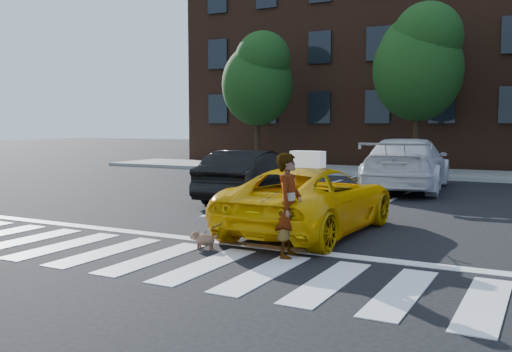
{
  "coord_description": "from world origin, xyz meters",
  "views": [
    {
      "loc": [
        5.68,
        -7.23,
        2.17
      ],
      "look_at": [
        0.24,
        3.12,
        1.1
      ],
      "focal_mm": 40.0,
      "sensor_mm": 36.0,
      "label": 1
    }
  ],
  "objects_px": {
    "black_sedan": "(250,175)",
    "woman": "(289,206)",
    "tree_left": "(258,76)",
    "white_suv": "(407,164)",
    "taxi": "(311,200)",
    "dog": "(203,239)",
    "tree_mid": "(419,59)"
  },
  "relations": [
    {
      "from": "tree_left",
      "to": "white_suv",
      "type": "bearing_deg",
      "value": -32.97
    },
    {
      "from": "tree_mid",
      "to": "white_suv",
      "type": "xyz_separation_m",
      "value": [
        0.87,
        -5.43,
        -4.0
      ]
    },
    {
      "from": "tree_left",
      "to": "white_suv",
      "type": "relative_size",
      "value": 1.11
    },
    {
      "from": "dog",
      "to": "white_suv",
      "type": "bearing_deg",
      "value": 74.19
    },
    {
      "from": "tree_left",
      "to": "black_sedan",
      "type": "bearing_deg",
      "value": -63.58
    },
    {
      "from": "tree_mid",
      "to": "tree_left",
      "type": "bearing_deg",
      "value": 180.0
    },
    {
      "from": "white_suv",
      "to": "dog",
      "type": "bearing_deg",
      "value": 78.74
    },
    {
      "from": "taxi",
      "to": "white_suv",
      "type": "xyz_separation_m",
      "value": [
        0.0,
        8.29,
        0.19
      ]
    },
    {
      "from": "tree_left",
      "to": "taxi",
      "type": "xyz_separation_m",
      "value": [
        8.37,
        -13.71,
        -3.78
      ]
    },
    {
      "from": "white_suv",
      "to": "woman",
      "type": "bearing_deg",
      "value": 87.3
    },
    {
      "from": "woman",
      "to": "dog",
      "type": "distance_m",
      "value": 1.72
    },
    {
      "from": "tree_left",
      "to": "taxi",
      "type": "relative_size",
      "value": 1.37
    },
    {
      "from": "tree_left",
      "to": "woman",
      "type": "height_order",
      "value": "tree_left"
    },
    {
      "from": "white_suv",
      "to": "dog",
      "type": "xyz_separation_m",
      "value": [
        -1.08,
        -10.59,
        -0.68
      ]
    },
    {
      "from": "dog",
      "to": "tree_mid",
      "type": "bearing_deg",
      "value": 79.25
    },
    {
      "from": "white_suv",
      "to": "woman",
      "type": "height_order",
      "value": "same"
    },
    {
      "from": "black_sedan",
      "to": "dog",
      "type": "distance_m",
      "value": 6.47
    },
    {
      "from": "dog",
      "to": "woman",
      "type": "bearing_deg",
      "value": -5.57
    },
    {
      "from": "tree_left",
      "to": "white_suv",
      "type": "xyz_separation_m",
      "value": [
        8.37,
        -5.43,
        -3.59
      ]
    },
    {
      "from": "tree_mid",
      "to": "white_suv",
      "type": "height_order",
      "value": "tree_mid"
    },
    {
      "from": "tree_mid",
      "to": "taxi",
      "type": "distance_m",
      "value": 14.36
    },
    {
      "from": "black_sedan",
      "to": "woman",
      "type": "relative_size",
      "value": 2.55
    },
    {
      "from": "taxi",
      "to": "dog",
      "type": "bearing_deg",
      "value": 66.59
    },
    {
      "from": "taxi",
      "to": "woman",
      "type": "height_order",
      "value": "woman"
    },
    {
      "from": "black_sedan",
      "to": "white_suv",
      "type": "xyz_separation_m",
      "value": [
        3.4,
        4.57,
        0.14
      ]
    },
    {
      "from": "taxi",
      "to": "dog",
      "type": "distance_m",
      "value": 2.59
    },
    {
      "from": "tree_mid",
      "to": "woman",
      "type": "height_order",
      "value": "tree_mid"
    },
    {
      "from": "tree_mid",
      "to": "black_sedan",
      "type": "relative_size",
      "value": 1.63
    },
    {
      "from": "taxi",
      "to": "white_suv",
      "type": "height_order",
      "value": "white_suv"
    },
    {
      "from": "tree_left",
      "to": "black_sedan",
      "type": "height_order",
      "value": "tree_left"
    },
    {
      "from": "taxi",
      "to": "dog",
      "type": "relative_size",
      "value": 9.02
    },
    {
      "from": "tree_mid",
      "to": "taxi",
      "type": "height_order",
      "value": "tree_mid"
    }
  ]
}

